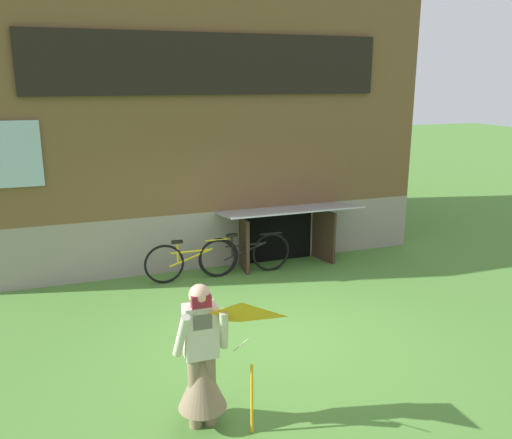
% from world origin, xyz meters
% --- Properties ---
extents(ground_plane, '(60.00, 60.00, 0.00)m').
position_xyz_m(ground_plane, '(0.00, 0.00, 0.00)').
color(ground_plane, '#4C7F33').
extents(log_house, '(8.73, 5.92, 5.35)m').
position_xyz_m(log_house, '(0.00, 5.40, 2.68)').
color(log_house, gray).
rests_on(log_house, ground_plane).
extents(person, '(0.61, 0.52, 1.61)m').
position_xyz_m(person, '(-1.46, -1.78, 0.68)').
color(person, '#7F6B51').
rests_on(person, ground_plane).
extents(kite, '(0.85, 0.86, 1.47)m').
position_xyz_m(kite, '(-1.18, -2.27, 1.23)').
color(kite, orange).
rests_on(kite, ground_plane).
extents(bicycle_black, '(1.78, 0.10, 0.81)m').
position_xyz_m(bicycle_black, '(0.44, 2.46, 0.39)').
color(bicycle_black, black).
rests_on(bicycle_black, ground_plane).
extents(bicycle_yellow, '(1.72, 0.08, 0.78)m').
position_xyz_m(bicycle_yellow, '(-0.60, 2.47, 0.38)').
color(bicycle_yellow, black).
rests_on(bicycle_yellow, ground_plane).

